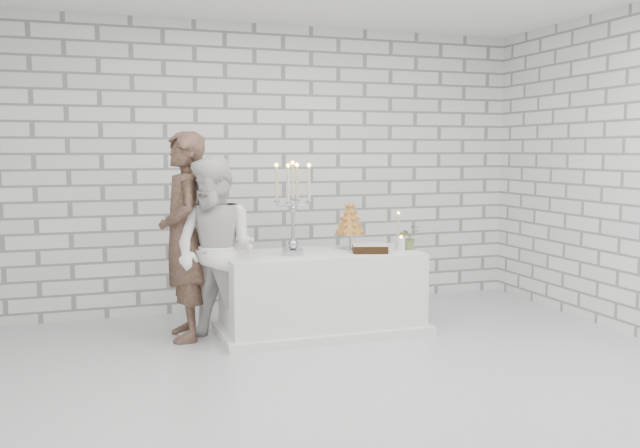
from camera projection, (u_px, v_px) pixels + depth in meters
The scene contains 12 objects.
ground at pixel (335, 382), 4.97m from camera, with size 6.00×5.00×0.01m, color silver.
wall_back at pixel (255, 168), 7.16m from camera, with size 6.00×0.01×3.00m, color white.
wall_front at pixel (568, 203), 2.45m from camera, with size 6.00×0.01×3.00m, color white.
cake_table at pixel (322, 292), 6.30m from camera, with size 1.80×0.80×0.75m, color white.
groom at pixel (184, 236), 6.02m from camera, with size 0.68×0.44×1.86m, color #39231A.
bride at pixel (216, 252), 5.83m from camera, with size 0.80×0.62×1.64m, color white.
candelabra at pixel (293, 208), 6.07m from camera, with size 0.34×0.34×0.85m, color #A9A9B3, non-canonical shape.
croquembouche at pixel (350, 225), 6.46m from camera, with size 0.30×0.30×0.46m, color #A16427, non-canonical shape.
chocolate_cake at pixel (370, 248), 6.25m from camera, with size 0.32×0.23×0.08m, color black.
pillar_candle at pixel (401, 244), 6.37m from camera, with size 0.08×0.08×0.12m, color white.
extra_taper at pixel (398, 230), 6.64m from camera, with size 0.06×0.06×0.32m, color beige.
flowers at pixel (409, 237), 6.44m from camera, with size 0.21×0.18×0.23m, color #4B6132.
Camera 1 is at (-1.62, -4.53, 1.69)m, focal length 38.04 mm.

